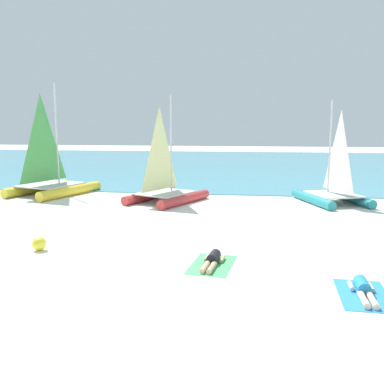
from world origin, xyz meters
TOP-DOWN VIEW (x-y plane):
  - ground_plane at (0.00, 10.00)m, footprint 120.00×120.00m
  - ocean_water at (0.00, 32.41)m, footprint 120.00×40.00m
  - sailboat_red at (-1.95, 9.79)m, footprint 3.97×4.72m
  - sailboat_teal at (6.23, 10.64)m, footprint 3.60×4.45m
  - sailboat_yellow at (-8.70, 11.24)m, footprint 4.20×5.32m
  - towel_left at (1.32, 0.40)m, footprint 1.30×2.01m
  - sunbather_left at (1.33, 0.46)m, footprint 0.59×1.57m
  - towel_right at (4.90, -1.24)m, footprint 1.18×1.94m
  - sunbather_right at (4.91, -1.17)m, footprint 0.56×1.56m
  - beach_ball at (-4.03, 0.98)m, footprint 0.43×0.43m

SIDE VIEW (x-z plane):
  - ground_plane at x=0.00m, z-range 0.00..0.00m
  - towel_left at x=1.32m, z-range 0.00..0.01m
  - towel_right at x=4.90m, z-range 0.00..0.01m
  - ocean_water at x=0.00m, z-range 0.00..0.05m
  - sunbather_left at x=1.33m, z-range -0.02..0.28m
  - sunbather_right at x=4.91m, z-range -0.02..0.28m
  - beach_ball at x=-4.03m, z-range 0.00..0.43m
  - sailboat_teal at x=6.23m, z-range -1.76..3.26m
  - sailboat_red at x=-1.95m, z-range -1.84..3.41m
  - sailboat_yellow at x=-8.70m, z-range -2.13..3.95m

